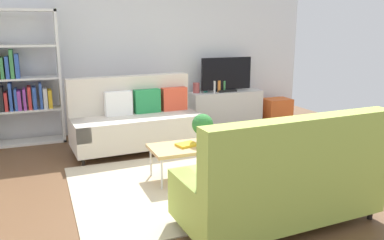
{
  "coord_description": "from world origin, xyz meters",
  "views": [
    {
      "loc": [
        -1.82,
        -4.17,
        1.84
      ],
      "look_at": [
        0.01,
        0.46,
        0.65
      ],
      "focal_mm": 36.81,
      "sensor_mm": 36.0,
      "label": 1
    }
  ],
  "objects_px": {
    "vase_0": "(196,88)",
    "bookshelf": "(21,82)",
    "vase_1": "(205,89)",
    "bottle_2": "(224,86)",
    "couch_green": "(281,181)",
    "couch_beige": "(136,120)",
    "table_book_0": "(187,145)",
    "bottle_0": "(214,87)",
    "tv": "(226,75)",
    "bottle_1": "(219,86)",
    "potted_plant": "(203,126)",
    "storage_trunk": "(277,110)",
    "tv_console": "(225,108)",
    "coffee_table": "(195,147)"
  },
  "relations": [
    {
      "from": "couch_beige",
      "to": "table_book_0",
      "type": "height_order",
      "value": "couch_beige"
    },
    {
      "from": "couch_beige",
      "to": "vase_0",
      "type": "bearing_deg",
      "value": -148.25
    },
    {
      "from": "vase_0",
      "to": "bookshelf",
      "type": "bearing_deg",
      "value": -179.42
    },
    {
      "from": "tv",
      "to": "bottle_1",
      "type": "height_order",
      "value": "tv"
    },
    {
      "from": "storage_trunk",
      "to": "bottle_2",
      "type": "height_order",
      "value": "bottle_2"
    },
    {
      "from": "bottle_0",
      "to": "vase_0",
      "type": "bearing_deg",
      "value": 164.7
    },
    {
      "from": "couch_green",
      "to": "bottle_2",
      "type": "distance_m",
      "value": 3.94
    },
    {
      "from": "bottle_0",
      "to": "couch_green",
      "type": "bearing_deg",
      "value": -105.52
    },
    {
      "from": "couch_green",
      "to": "tv",
      "type": "bearing_deg",
      "value": 68.31
    },
    {
      "from": "couch_green",
      "to": "bookshelf",
      "type": "relative_size",
      "value": 0.92
    },
    {
      "from": "vase_1",
      "to": "bottle_2",
      "type": "relative_size",
      "value": 0.63
    },
    {
      "from": "couch_green",
      "to": "bottle_1",
      "type": "xyz_separation_m",
      "value": [
        1.13,
        3.73,
        0.3
      ]
    },
    {
      "from": "bookshelf",
      "to": "couch_beige",
      "type": "bearing_deg",
      "value": -30.68
    },
    {
      "from": "bottle_1",
      "to": "table_book_0",
      "type": "bearing_deg",
      "value": -123.46
    },
    {
      "from": "storage_trunk",
      "to": "bottle_1",
      "type": "distance_m",
      "value": 1.36
    },
    {
      "from": "couch_beige",
      "to": "tv",
      "type": "relative_size",
      "value": 1.95
    },
    {
      "from": "tv_console",
      "to": "vase_1",
      "type": "relative_size",
      "value": 10.76
    },
    {
      "from": "couch_beige",
      "to": "tv_console",
      "type": "distance_m",
      "value": 2.17
    },
    {
      "from": "couch_beige",
      "to": "coffee_table",
      "type": "height_order",
      "value": "couch_beige"
    },
    {
      "from": "tv",
      "to": "vase_0",
      "type": "xyz_separation_m",
      "value": [
        -0.58,
        0.07,
        -0.22
      ]
    },
    {
      "from": "couch_green",
      "to": "bottle_0",
      "type": "xyz_separation_m",
      "value": [
        1.03,
        3.73,
        0.3
      ]
    },
    {
      "from": "vase_1",
      "to": "bottle_1",
      "type": "xyz_separation_m",
      "value": [
        0.24,
        -0.09,
        0.04
      ]
    },
    {
      "from": "bottle_2",
      "to": "bookshelf",
      "type": "bearing_deg",
      "value": 179.02
    },
    {
      "from": "storage_trunk",
      "to": "bookshelf",
      "type": "bearing_deg",
      "value": 178.52
    },
    {
      "from": "tv_console",
      "to": "table_book_0",
      "type": "relative_size",
      "value": 5.83
    },
    {
      "from": "couch_beige",
      "to": "storage_trunk",
      "type": "relative_size",
      "value": 3.74
    },
    {
      "from": "coffee_table",
      "to": "bottle_0",
      "type": "height_order",
      "value": "bottle_0"
    },
    {
      "from": "couch_green",
      "to": "vase_0",
      "type": "xyz_separation_m",
      "value": [
        0.71,
        3.82,
        0.29
      ]
    },
    {
      "from": "storage_trunk",
      "to": "vase_0",
      "type": "distance_m",
      "value": 1.76
    },
    {
      "from": "vase_1",
      "to": "tv",
      "type": "bearing_deg",
      "value": -10.07
    },
    {
      "from": "vase_1",
      "to": "bottle_0",
      "type": "height_order",
      "value": "bottle_0"
    },
    {
      "from": "couch_beige",
      "to": "potted_plant",
      "type": "xyz_separation_m",
      "value": [
        0.52,
        -1.36,
        0.18
      ]
    },
    {
      "from": "bottle_2",
      "to": "bottle_0",
      "type": "bearing_deg",
      "value": 180.0
    },
    {
      "from": "tv_console",
      "to": "bookshelf",
      "type": "distance_m",
      "value": 3.62
    },
    {
      "from": "tv",
      "to": "couch_green",
      "type": "bearing_deg",
      "value": -108.94
    },
    {
      "from": "tv_console",
      "to": "potted_plant",
      "type": "bearing_deg",
      "value": -122.31
    },
    {
      "from": "vase_1",
      "to": "bottle_0",
      "type": "xyz_separation_m",
      "value": [
        0.14,
        -0.09,
        0.04
      ]
    },
    {
      "from": "tv",
      "to": "bookshelf",
      "type": "distance_m",
      "value": 3.55
    },
    {
      "from": "bottle_0",
      "to": "storage_trunk",
      "type": "bearing_deg",
      "value": -2.54
    },
    {
      "from": "bookshelf",
      "to": "potted_plant",
      "type": "distance_m",
      "value": 3.14
    },
    {
      "from": "storage_trunk",
      "to": "table_book_0",
      "type": "distance_m",
      "value": 3.57
    },
    {
      "from": "bookshelf",
      "to": "potted_plant",
      "type": "relative_size",
      "value": 5.7
    },
    {
      "from": "potted_plant",
      "to": "vase_0",
      "type": "xyz_separation_m",
      "value": [
        0.87,
        2.34,
        0.1
      ]
    },
    {
      "from": "couch_green",
      "to": "bookshelf",
      "type": "height_order",
      "value": "bookshelf"
    },
    {
      "from": "storage_trunk",
      "to": "potted_plant",
      "type": "distance_m",
      "value": 3.38
    },
    {
      "from": "table_book_0",
      "to": "bottle_1",
      "type": "bearing_deg",
      "value": 56.54
    },
    {
      "from": "couch_beige",
      "to": "tv",
      "type": "bearing_deg",
      "value": -158.67
    },
    {
      "from": "bookshelf",
      "to": "vase_1",
      "type": "height_order",
      "value": "bookshelf"
    },
    {
      "from": "vase_0",
      "to": "bottle_2",
      "type": "distance_m",
      "value": 0.54
    },
    {
      "from": "tv",
      "to": "vase_0",
      "type": "height_order",
      "value": "tv"
    }
  ]
}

